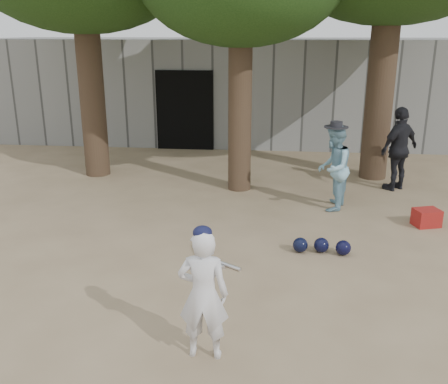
# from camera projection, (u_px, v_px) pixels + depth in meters

# --- Properties ---
(ground) EXTENTS (70.00, 70.00, 0.00)m
(ground) POSITION_uv_depth(u_px,v_px,m) (173.00, 279.00, 6.79)
(ground) COLOR #937C5E
(ground) RESTS_ON ground
(boy_player) EXTENTS (0.52, 0.34, 1.41)m
(boy_player) POSITION_uv_depth(u_px,v_px,m) (203.00, 295.00, 5.00)
(boy_player) COLOR silver
(boy_player) RESTS_ON ground
(spectator_blue) EXTENTS (0.79, 0.91, 1.60)m
(spectator_blue) POSITION_uv_depth(u_px,v_px,m) (333.00, 168.00, 9.25)
(spectator_blue) COLOR #7EAFC4
(spectator_blue) RESTS_ON ground
(spectator_dark) EXTENTS (1.07, 0.98, 1.76)m
(spectator_dark) POSITION_uv_depth(u_px,v_px,m) (399.00, 149.00, 10.40)
(spectator_dark) COLOR black
(spectator_dark) RESTS_ON ground
(red_bag) EXTENTS (0.50, 0.43, 0.30)m
(red_bag) POSITION_uv_depth(u_px,v_px,m) (427.00, 218.00, 8.62)
(red_bag) COLOR #A32415
(red_bag) RESTS_ON ground
(back_building) EXTENTS (16.00, 5.24, 3.00)m
(back_building) POSITION_uv_depth(u_px,v_px,m) (235.00, 87.00, 16.11)
(back_building) COLOR gray
(back_building) RESTS_ON ground
(helmet_row) EXTENTS (0.87, 0.30, 0.23)m
(helmet_row) POSITION_uv_depth(u_px,v_px,m) (322.00, 246.00, 7.57)
(helmet_row) COLOR black
(helmet_row) RESTS_ON ground
(bat_pile) EXTENTS (0.82, 0.81, 0.06)m
(bat_pile) POSITION_uv_depth(u_px,v_px,m) (209.00, 258.00, 7.35)
(bat_pile) COLOR silver
(bat_pile) RESTS_ON ground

